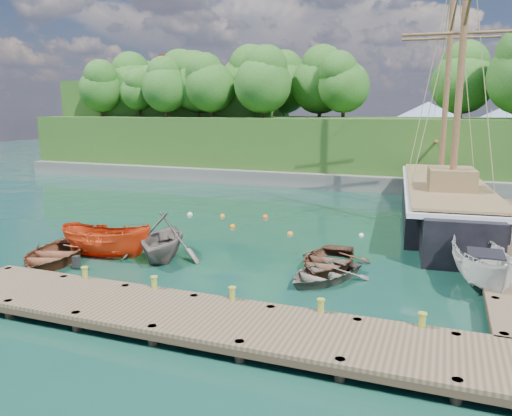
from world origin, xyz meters
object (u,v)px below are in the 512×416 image
at_px(rowboat_2, 327,268).
at_px(cabin_boat_white, 483,289).
at_px(rowboat_1, 163,259).
at_px(motorboat_orange, 108,257).
at_px(schooner, 444,205).
at_px(rowboat_0, 54,262).
at_px(rowboat_3, 323,280).

bearing_deg(rowboat_2, cabin_boat_white, -0.63).
relative_size(rowboat_1, rowboat_2, 0.97).
relative_size(motorboat_orange, schooner, 0.17).
bearing_deg(cabin_boat_white, motorboat_orange, 173.63).
bearing_deg(motorboat_orange, rowboat_0, 126.75).
xyz_separation_m(motorboat_orange, cabin_boat_white, (16.20, 1.66, 0.00)).
height_order(motorboat_orange, schooner, schooner).
bearing_deg(rowboat_0, rowboat_3, -8.79).
distance_m(rowboat_0, rowboat_2, 12.33).
distance_m(rowboat_1, schooner, 17.68).
bearing_deg(rowboat_2, rowboat_3, -80.59).
xyz_separation_m(rowboat_0, schooner, (16.40, 15.11, 1.07)).
xyz_separation_m(rowboat_2, cabin_boat_white, (6.20, -0.36, 0.00)).
height_order(rowboat_0, schooner, schooner).
bearing_deg(rowboat_3, rowboat_2, 120.56).
xyz_separation_m(rowboat_1, motorboat_orange, (-2.57, -0.67, 0.00)).
distance_m(rowboat_1, cabin_boat_white, 13.67).
bearing_deg(schooner, rowboat_2, -116.82).
bearing_deg(rowboat_1, motorboat_orange, 178.94).
bearing_deg(schooner, motorboat_orange, -142.20).
relative_size(rowboat_2, rowboat_3, 1.15).
height_order(rowboat_0, cabin_boat_white, cabin_boat_white).
xyz_separation_m(rowboat_1, cabin_boat_white, (13.64, 0.99, 0.00)).
height_order(rowboat_0, motorboat_orange, motorboat_orange).
xyz_separation_m(rowboat_3, schooner, (4.41, 13.14, 1.07)).
xyz_separation_m(rowboat_0, motorboat_orange, (1.80, 1.54, 0.00)).
bearing_deg(rowboat_2, motorboat_orange, -165.82).
bearing_deg(rowboat_0, motorboat_orange, 22.50).
distance_m(rowboat_1, motorboat_orange, 2.65).
xyz_separation_m(motorboat_orange, schooner, (14.61, 13.57, 1.07)).
distance_m(rowboat_0, schooner, 22.33).
relative_size(rowboat_0, rowboat_2, 1.07).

